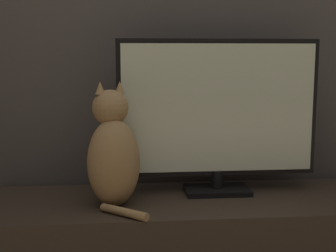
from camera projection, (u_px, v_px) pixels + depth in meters
name	position (u px, v px, depth m)	size (l,w,h in m)	color
tv	(218.00, 113.00, 1.78)	(0.77, 0.15, 0.59)	black
cat	(113.00, 154.00, 1.65)	(0.23, 0.30, 0.44)	#997547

